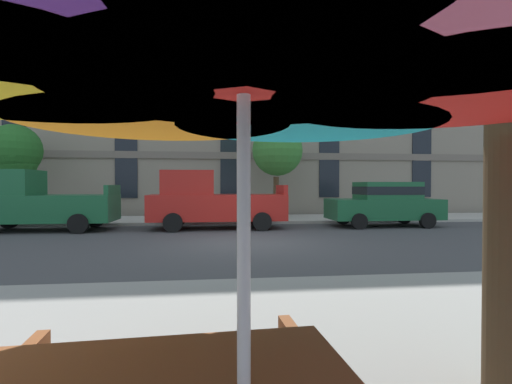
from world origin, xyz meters
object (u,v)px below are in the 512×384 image
(street_tree_left, at_px, (15,154))
(patio_umbrella, at_px, (244,45))
(pickup_red, at_px, (211,202))
(sedan_green, at_px, (385,203))
(pickup_green, at_px, (35,203))
(street_tree_middle, at_px, (277,151))

(street_tree_left, xyz_separation_m, patio_umbrella, (8.65, -15.80, -0.75))
(pickup_red, distance_m, sedan_green, 6.92)
(pickup_green, distance_m, pickup_red, 6.33)
(pickup_green, relative_size, sedan_green, 1.16)
(street_tree_middle, distance_m, patio_umbrella, 16.43)
(patio_umbrella, bearing_deg, street_tree_left, 118.68)
(street_tree_middle, bearing_deg, pickup_green, -160.18)
(pickup_red, height_order, patio_umbrella, patio_umbrella)
(pickup_red, bearing_deg, sedan_green, -0.00)
(pickup_green, bearing_deg, patio_umbrella, -62.97)
(pickup_red, bearing_deg, patio_umbrella, -89.33)
(pickup_red, xyz_separation_m, street_tree_left, (-8.50, 3.10, 1.98))
(pickup_red, xyz_separation_m, patio_umbrella, (0.15, -12.70, 1.23))
(pickup_green, xyz_separation_m, street_tree_left, (-2.17, 3.10, 1.98))
(sedan_green, height_order, street_tree_middle, street_tree_middle)
(street_tree_middle, bearing_deg, pickup_red, -132.67)
(pickup_red, xyz_separation_m, street_tree_middle, (3.15, 3.42, 2.29))
(pickup_green, relative_size, patio_umbrella, 1.37)
(pickup_red, distance_m, street_tree_middle, 5.18)
(sedan_green, relative_size, street_tree_left, 1.02)
(patio_umbrella, bearing_deg, street_tree_middle, 79.46)
(street_tree_left, height_order, patio_umbrella, street_tree_left)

